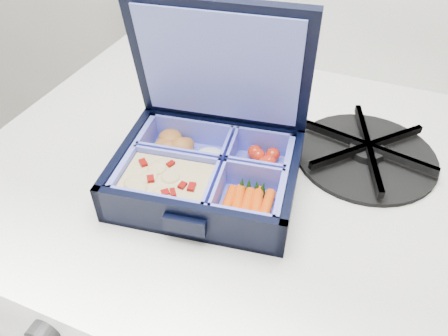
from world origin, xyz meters
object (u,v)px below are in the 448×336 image
at_px(burner_grate, 367,150).
at_px(fork, 284,148).
at_px(stove, 224,315).
at_px(bento_box, 207,173).

xyz_separation_m(burner_grate, fork, (-0.11, -0.03, -0.01)).
relative_size(stove, fork, 5.40).
distance_m(bento_box, fork, 0.14).
height_order(burner_grate, fork, burner_grate).
height_order(stove, bento_box, bento_box).
bearing_deg(fork, stove, -139.28).
height_order(stove, fork, fork).
distance_m(burner_grate, fork, 0.12).
distance_m(stove, fork, 0.50).
bearing_deg(burner_grate, stove, -168.16).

